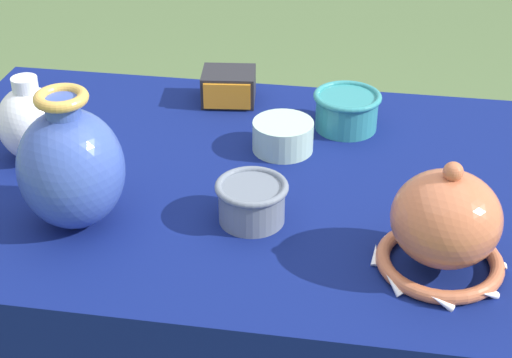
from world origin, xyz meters
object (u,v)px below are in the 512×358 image
Objects in this scene: vase_dome_bell at (445,226)px; pot_squat_celadon at (283,136)px; jar_round_porcelain at (31,122)px; vase_tall_bulbous at (71,167)px; mosaic_tile_box at (229,87)px; cup_wide_teal at (347,110)px; cup_wide_slate at (252,200)px.

vase_dome_bell is 0.43m from pot_squat_celadon.
jar_round_porcelain is at bearing 163.44° from vase_dome_bell.
vase_tall_bulbous is 1.45× the size of jar_round_porcelain.
cup_wide_teal is (0.25, -0.08, 0.01)m from mosaic_tile_box.
mosaic_tile_box is 0.89× the size of cup_wide_teal.
vase_tall_bulbous is at bearing -135.81° from pot_squat_celadon.
mosaic_tile_box is at bearing 126.79° from pot_squat_celadon.
mosaic_tile_box is 0.24m from pot_squat_celadon.
jar_round_porcelain is at bearing -143.51° from mosaic_tile_box.
cup_wide_slate is at bearing -17.98° from jar_round_porcelain.
cup_wide_slate is 0.46m from jar_round_porcelain.
vase_dome_bell is (0.58, -0.03, -0.03)m from vase_tall_bulbous.
cup_wide_slate is 0.89× the size of cup_wide_teal.
cup_wide_teal is (-0.17, 0.43, -0.03)m from vase_dome_bell.
pot_squat_celadon is at bearing 44.19° from vase_tall_bulbous.
vase_dome_bell is 0.77m from jar_round_porcelain.
vase_tall_bulbous is at bearing -170.06° from cup_wide_slate.
vase_tall_bulbous reaches higher than jar_round_porcelain.
vase_dome_bell reaches higher than jar_round_porcelain.
vase_tall_bulbous is 0.29m from cup_wide_slate.
vase_tall_bulbous is at bearing -114.86° from mosaic_tile_box.
cup_wide_teal is at bearing 20.36° from jar_round_porcelain.
vase_tall_bulbous is 2.02× the size of pot_squat_celadon.
vase_tall_bulbous is 1.14× the size of vase_dome_bell.
jar_round_porcelain is 0.47m from pot_squat_celadon.
vase_tall_bulbous is 0.58m from cup_wide_teal.
pot_squat_celadon is (0.45, 0.10, -0.04)m from jar_round_porcelain.
vase_tall_bulbous reaches higher than pot_squat_celadon.
cup_wide_teal is 0.16m from pot_squat_celadon.
mosaic_tile_box is at bearing 162.32° from cup_wide_teal.
vase_tall_bulbous reaches higher than vase_dome_bell.
vase_dome_bell is 1.70× the size of cup_wide_slate.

